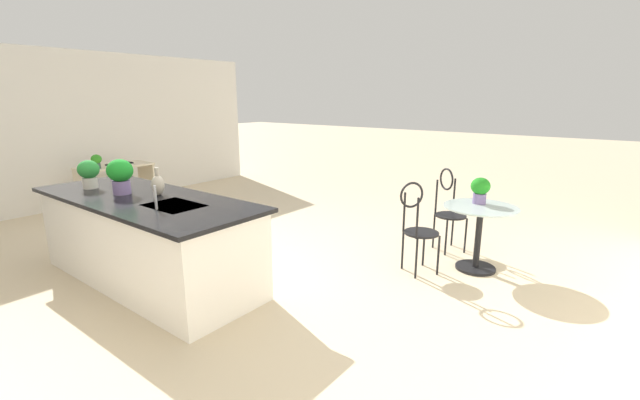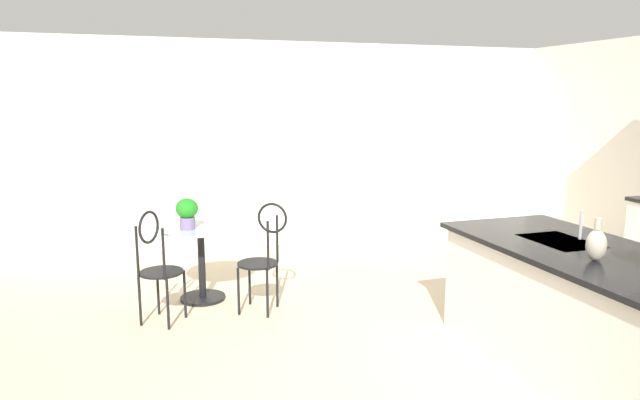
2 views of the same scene
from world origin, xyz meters
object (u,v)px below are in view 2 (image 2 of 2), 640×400
bistro_table (201,256)px  chair_near_window (157,262)px  chair_by_island (263,252)px  potted_plant_on_table (187,212)px  vase_on_counter (596,244)px

bistro_table → chair_near_window: bearing=-39.8°
chair_by_island → potted_plant_on_table: bearing=-124.9°
chair_near_window → chair_by_island: (-0.01, 0.95, 0.00)m
chair_by_island → potted_plant_on_table: 0.85m
chair_near_window → bistro_table: bearing=140.2°
bistro_table → chair_by_island: chair_by_island is taller
bistro_table → potted_plant_on_table: potted_plant_on_table is taller
chair_near_window → vase_on_counter: bearing=52.4°
bistro_table → vase_on_counter: 3.52m
chair_near_window → chair_by_island: same height
chair_by_island → bistro_table: bearing=-134.8°
chair_near_window → vase_on_counter: size_ratio=3.62×
chair_by_island → potted_plant_on_table: (-0.44, -0.64, 0.34)m
potted_plant_on_table → chair_near_window: bearing=-34.0°
potted_plant_on_table → vase_on_counter: (2.55, 2.41, 0.12)m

